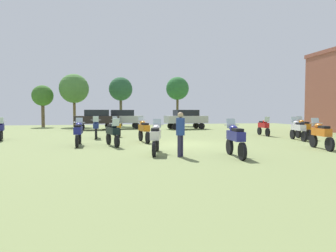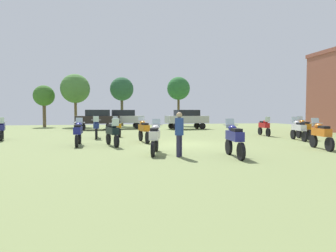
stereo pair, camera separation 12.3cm
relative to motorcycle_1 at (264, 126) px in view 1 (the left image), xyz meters
name	(u,v)px [view 1 (the left image)]	position (x,y,z in m)	size (l,w,h in m)	color
ground_plane	(182,144)	(-7.40, -4.15, -0.72)	(44.00, 52.00, 0.02)	olive
motorcycle_1	(264,126)	(0.00, 0.00, 0.00)	(0.62, 2.07, 1.44)	black
motorcycle_2	(78,132)	(-12.90, -3.75, 0.01)	(0.62, 2.25, 1.46)	black
motorcycle_3	(156,137)	(-9.37, -7.47, 0.01)	(0.77, 2.17, 1.46)	black
motorcycle_4	(1,129)	(-17.98, 0.25, 0.01)	(0.79, 2.06, 1.46)	black
motorcycle_5	(117,127)	(-10.79, 1.60, 0.01)	(0.69, 2.10, 1.46)	black
motorcycle_6	(298,129)	(0.27, -3.57, 0.01)	(0.74, 2.19, 1.47)	black
motorcycle_7	(96,127)	(-12.19, 0.51, 0.03)	(0.62, 2.29, 1.50)	black
motorcycle_8	(303,128)	(1.15, -2.90, 0.03)	(0.74, 2.16, 1.50)	black
motorcycle_9	(113,132)	(-11.13, -4.26, 0.01)	(0.79, 2.10, 1.45)	black
motorcycle_10	(144,130)	(-9.32, -2.75, 0.03)	(0.66, 2.22, 1.50)	black
motorcycle_11	(321,134)	(-1.46, -7.58, 0.02)	(0.73, 2.09, 1.48)	black
motorcycle_12	(235,138)	(-6.47, -8.97, 0.02)	(0.62, 2.14, 1.49)	black
car_1	(186,118)	(-3.48, 9.28, 0.46)	(4.48, 2.27, 2.00)	black
car_2	(122,118)	(-10.00, 11.17, 0.46)	(4.37, 1.97, 2.00)	black
car_3	(96,118)	(-12.59, 10.00, 0.46)	(4.44, 2.16, 2.00)	black
person_2	(180,131)	(-8.55, -8.45, 0.32)	(0.48, 0.48, 1.76)	#292744
tree_1	(121,89)	(-9.88, 17.48, 3.98)	(2.99, 2.99, 6.23)	brown
tree_2	(74,89)	(-15.48, 16.61, 3.89)	(3.50, 3.50, 6.37)	brown
tree_4	(177,89)	(-2.47, 17.26, 4.16)	(3.02, 3.02, 6.41)	brown
tree_5	(43,96)	(-19.12, 16.93, 2.97)	(2.47, 2.47, 4.98)	brown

